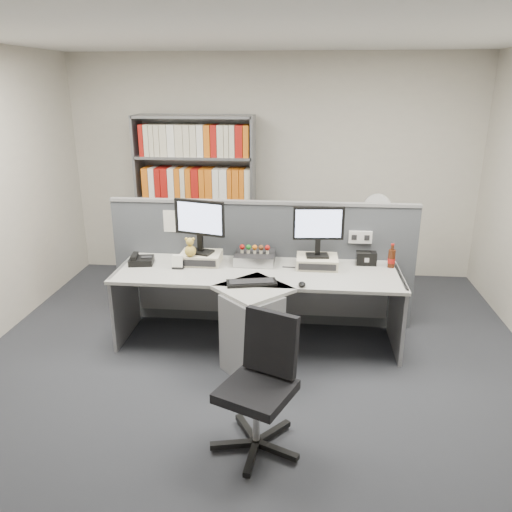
# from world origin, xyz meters

# --- Properties ---
(ground) EXTENTS (5.50, 5.50, 0.00)m
(ground) POSITION_xyz_m (0.00, 0.00, 0.00)
(ground) COLOR #33353C
(ground) RESTS_ON ground
(room_shell) EXTENTS (5.04, 5.54, 2.72)m
(room_shell) POSITION_xyz_m (0.00, 0.00, 1.79)
(room_shell) COLOR beige
(room_shell) RESTS_ON ground
(partition) EXTENTS (3.00, 0.08, 1.27)m
(partition) POSITION_xyz_m (0.00, 1.25, 0.65)
(partition) COLOR #494C52
(partition) RESTS_ON ground
(desk) EXTENTS (2.60, 1.20, 0.72)m
(desk) POSITION_xyz_m (0.00, 0.60, 0.46)
(desk) COLOR #ABAAA5
(desk) RESTS_ON ground
(monitor_riser_left) EXTENTS (0.38, 0.31, 0.10)m
(monitor_riser_left) POSITION_xyz_m (-0.56, 0.98, 0.77)
(monitor_riser_left) COLOR beige
(monitor_riser_left) RESTS_ON desk
(monitor_riser_right) EXTENTS (0.38, 0.31, 0.10)m
(monitor_riser_right) POSITION_xyz_m (0.54, 0.98, 0.77)
(monitor_riser_right) COLOR beige
(monitor_riser_right) RESTS_ON desk
(monitor_left) EXTENTS (0.49, 0.21, 0.51)m
(monitor_left) POSITION_xyz_m (-0.56, 0.98, 1.12)
(monitor_left) COLOR black
(monitor_left) RESTS_ON monitor_riser_left
(monitor_right) EXTENTS (0.46, 0.17, 0.47)m
(monitor_right) POSITION_xyz_m (0.54, 0.98, 1.10)
(monitor_right) COLOR black
(monitor_right) RESTS_ON monitor_riser_right
(desktop_pc) EXTENTS (0.37, 0.33, 0.10)m
(desktop_pc) POSITION_xyz_m (-0.05, 1.03, 0.77)
(desktop_pc) COLOR black
(desktop_pc) RESTS_ON desk
(figurines) EXTENTS (0.29, 0.05, 0.09)m
(figurines) POSITION_xyz_m (-0.05, 1.02, 0.87)
(figurines) COLOR beige
(figurines) RESTS_ON desktop_pc
(keyboard) EXTENTS (0.45, 0.25, 0.03)m
(keyboard) POSITION_xyz_m (-0.02, 0.49, 0.73)
(keyboard) COLOR black
(keyboard) RESTS_ON desk
(mouse) EXTENTS (0.06, 0.10, 0.04)m
(mouse) POSITION_xyz_m (0.41, 0.48, 0.74)
(mouse) COLOR black
(mouse) RESTS_ON desk
(desk_phone) EXTENTS (0.25, 0.23, 0.10)m
(desk_phone) POSITION_xyz_m (-1.12, 0.90, 0.76)
(desk_phone) COLOR black
(desk_phone) RESTS_ON desk
(desk_calendar) EXTENTS (0.11, 0.08, 0.13)m
(desk_calendar) POSITION_xyz_m (-0.74, 0.81, 0.77)
(desk_calendar) COLOR black
(desk_calendar) RESTS_ON desk
(plush_toy) EXTENTS (0.11, 0.11, 0.18)m
(plush_toy) POSITION_xyz_m (-0.63, 0.87, 0.90)
(plush_toy) COLOR gold
(plush_toy) RESTS_ON monitor_riser_left
(speaker) EXTENTS (0.19, 0.10, 0.12)m
(speaker) POSITION_xyz_m (1.00, 1.08, 0.78)
(speaker) COLOR black
(speaker) RESTS_ON desk
(cola_bottle) EXTENTS (0.07, 0.07, 0.23)m
(cola_bottle) POSITION_xyz_m (1.23, 1.03, 0.81)
(cola_bottle) COLOR #3F190A
(cola_bottle) RESTS_ON desk
(shelving_unit) EXTENTS (1.41, 0.40, 2.00)m
(shelving_unit) POSITION_xyz_m (-0.90, 2.44, 0.98)
(shelving_unit) COLOR slate
(shelving_unit) RESTS_ON ground
(filing_cabinet) EXTENTS (0.45, 0.61, 0.70)m
(filing_cabinet) POSITION_xyz_m (1.20, 1.99, 0.35)
(filing_cabinet) COLOR slate
(filing_cabinet) RESTS_ON ground
(desk_fan) EXTENTS (0.30, 0.19, 0.51)m
(desk_fan) POSITION_xyz_m (1.20, 1.99, 1.02)
(desk_fan) COLOR white
(desk_fan) RESTS_ON filing_cabinet
(office_chair) EXTENTS (0.61, 0.62, 0.92)m
(office_chair) POSITION_xyz_m (0.16, -0.61, 0.49)
(office_chair) COLOR silver
(office_chair) RESTS_ON ground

